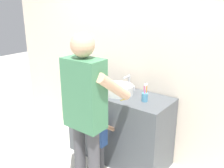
# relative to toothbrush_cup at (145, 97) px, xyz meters

# --- Properties ---
(ground_plane) EXTENTS (14.00, 14.00, 0.00)m
(ground_plane) POSITION_rel_toothbrush_cup_xyz_m (-0.36, -0.27, -0.92)
(ground_plane) COLOR silver
(back_wall) EXTENTS (4.40, 0.08, 2.70)m
(back_wall) POSITION_rel_toothbrush_cup_xyz_m (-0.36, 0.35, 0.43)
(back_wall) COLOR beige
(back_wall) RESTS_ON ground
(vanity_cabinet) EXTENTS (1.27, 0.54, 0.87)m
(vanity_cabinet) POSITION_rel_toothbrush_cup_xyz_m (-0.36, 0.03, -0.49)
(vanity_cabinet) COLOR #4C5156
(vanity_cabinet) RESTS_ON ground
(sink_basin) EXTENTS (0.35, 0.35, 0.11)m
(sink_basin) POSITION_rel_toothbrush_cup_xyz_m (-0.36, 0.01, 0.00)
(sink_basin) COLOR silver
(sink_basin) RESTS_ON vanity_cabinet
(faucet) EXTENTS (0.18, 0.14, 0.18)m
(faucet) POSITION_rel_toothbrush_cup_xyz_m (-0.36, 0.22, 0.03)
(faucet) COLOR #B7BABF
(faucet) RESTS_ON vanity_cabinet
(toothbrush_cup) EXTENTS (0.07, 0.07, 0.21)m
(toothbrush_cup) POSITION_rel_toothbrush_cup_xyz_m (0.00, 0.00, 0.00)
(toothbrush_cup) COLOR #4C8EB2
(toothbrush_cup) RESTS_ON vanity_cabinet
(child_toddler) EXTENTS (0.26, 0.26, 0.83)m
(child_toddler) POSITION_rel_toothbrush_cup_xyz_m (-0.36, -0.37, -0.43)
(child_toddler) COLOR #47474C
(child_toddler) RESTS_ON ground
(adult_parent) EXTENTS (0.52, 0.55, 1.67)m
(adult_parent) POSITION_rel_toothbrush_cup_xyz_m (-0.25, -0.67, 0.08)
(adult_parent) COLOR #47474C
(adult_parent) RESTS_ON ground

